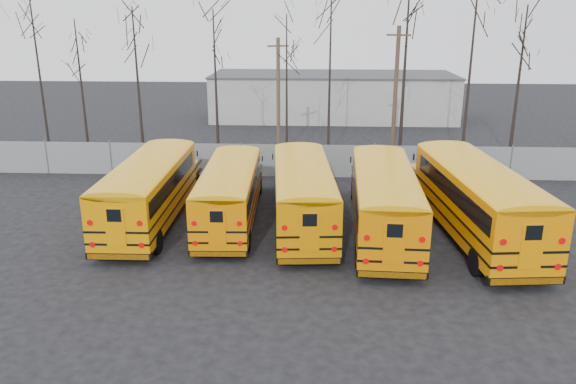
# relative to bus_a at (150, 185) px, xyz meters

# --- Properties ---
(ground) EXTENTS (120.00, 120.00, 0.00)m
(ground) POSITION_rel_bus_a_xyz_m (7.19, -3.91, -1.83)
(ground) COLOR black
(ground) RESTS_ON ground
(fence) EXTENTS (40.00, 0.04, 2.00)m
(fence) POSITION_rel_bus_a_xyz_m (7.19, 8.09, -0.83)
(fence) COLOR gray
(fence) RESTS_ON ground
(distant_building) EXTENTS (22.00, 8.00, 4.00)m
(distant_building) POSITION_rel_bus_a_xyz_m (9.19, 28.09, 0.17)
(distant_building) COLOR #B0B1AB
(distant_building) RESTS_ON ground
(bus_a) EXTENTS (2.72, 11.20, 3.12)m
(bus_a) POSITION_rel_bus_a_xyz_m (0.00, 0.00, 0.00)
(bus_a) COLOR black
(bus_a) RESTS_ON ground
(bus_b) EXTENTS (2.71, 10.32, 2.87)m
(bus_b) POSITION_rel_bus_a_xyz_m (3.72, 0.13, -0.15)
(bus_b) COLOR black
(bus_b) RESTS_ON ground
(bus_c) EXTENTS (3.36, 11.12, 3.07)m
(bus_c) POSITION_rel_bus_a_xyz_m (7.11, -0.12, -0.03)
(bus_c) COLOR black
(bus_c) RESTS_ON ground
(bus_d) EXTENTS (3.03, 11.34, 3.15)m
(bus_d) POSITION_rel_bus_a_xyz_m (10.69, -1.04, 0.01)
(bus_d) COLOR black
(bus_d) RESTS_ON ground
(bus_e) EXTENTS (3.90, 12.21, 3.36)m
(bus_e) POSITION_rel_bus_a_xyz_m (14.64, -1.04, 0.14)
(bus_e) COLOR black
(bus_e) RESTS_ON ground
(utility_pole_left) EXTENTS (1.37, 0.59, 7.97)m
(utility_pole_left) POSITION_rel_bus_a_xyz_m (5.16, 12.56, 2.26)
(utility_pole_left) COLOR brown
(utility_pole_left) RESTS_ON ground
(utility_pole_right) EXTENTS (1.50, 0.63, 8.71)m
(utility_pole_right) POSITION_rel_bus_a_xyz_m (12.81, 12.50, 2.65)
(utility_pole_right) COLOR #493529
(utility_pole_right) RESTS_ON ground
(tree_0) EXTENTS (0.26, 0.26, 12.22)m
(tree_0) POSITION_rel_bus_a_xyz_m (-11.40, 13.78, 4.28)
(tree_0) COLOR black
(tree_0) RESTS_ON ground
(tree_1) EXTENTS (0.26, 0.26, 9.09)m
(tree_1) POSITION_rel_bus_a_xyz_m (-7.91, 12.28, 2.72)
(tree_1) COLOR black
(tree_1) RESTS_ON ground
(tree_2) EXTENTS (0.26, 0.26, 9.86)m
(tree_2) POSITION_rel_bus_a_xyz_m (-3.88, 11.63, 3.10)
(tree_2) COLOR black
(tree_2) RESTS_ON ground
(tree_3) EXTENTS (0.26, 0.26, 9.72)m
(tree_3) POSITION_rel_bus_a_xyz_m (1.13, 11.99, 3.03)
(tree_3) COLOR black
(tree_3) RESTS_ON ground
(tree_4) EXTENTS (0.26, 0.26, 9.41)m
(tree_4) POSITION_rel_bus_a_xyz_m (5.81, 10.68, 2.87)
(tree_4) COLOR black
(tree_4) RESTS_ON ground
(tree_5) EXTENTS (0.26, 0.26, 11.63)m
(tree_5) POSITION_rel_bus_a_xyz_m (8.52, 12.32, 3.98)
(tree_5) COLOR black
(tree_5) RESTS_ON ground
(tree_6) EXTENTS (0.26, 0.26, 11.74)m
(tree_6) POSITION_rel_bus_a_xyz_m (13.51, 13.77, 4.04)
(tree_6) COLOR black
(tree_6) RESTS_ON ground
(tree_7) EXTENTS (0.26, 0.26, 12.58)m
(tree_7) POSITION_rel_bus_a_xyz_m (16.98, 10.65, 4.46)
(tree_7) COLOR black
(tree_7) RESTS_ON ground
(tree_8) EXTENTS (0.26, 0.26, 9.98)m
(tree_8) POSITION_rel_bus_a_xyz_m (20.96, 13.53, 3.16)
(tree_8) COLOR black
(tree_8) RESTS_ON ground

